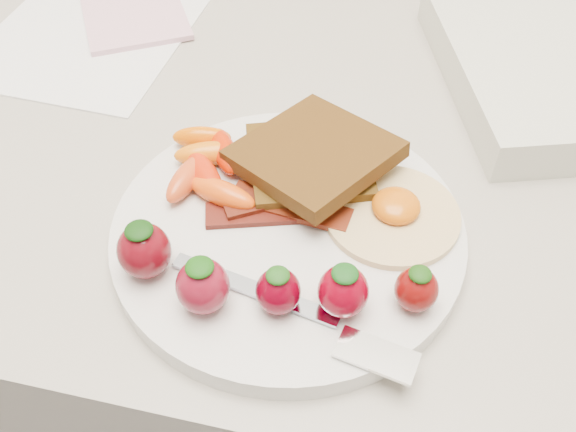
# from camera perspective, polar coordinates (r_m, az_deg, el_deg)

# --- Properties ---
(counter) EXTENTS (2.00, 0.60, 0.90)m
(counter) POSITION_cam_1_polar(r_m,az_deg,el_deg) (0.96, 0.76, -12.94)
(counter) COLOR gray
(counter) RESTS_ON ground
(plate) EXTENTS (0.27, 0.27, 0.02)m
(plate) POSITION_cam_1_polar(r_m,az_deg,el_deg) (0.49, 0.00, -1.47)
(plate) COLOR silver
(plate) RESTS_ON counter
(toast_lower) EXTENTS (0.12, 0.12, 0.01)m
(toast_lower) POSITION_cam_1_polar(r_m,az_deg,el_deg) (0.53, 1.86, 4.73)
(toast_lower) COLOR black
(toast_lower) RESTS_ON plate
(toast_upper) EXTENTS (0.15, 0.15, 0.03)m
(toast_upper) POSITION_cam_1_polar(r_m,az_deg,el_deg) (0.51, 2.32, 5.56)
(toast_upper) COLOR black
(toast_upper) RESTS_ON toast_lower
(fried_egg) EXTENTS (0.13, 0.13, 0.02)m
(fried_egg) POSITION_cam_1_polar(r_m,az_deg,el_deg) (0.50, 9.32, 0.34)
(fried_egg) COLOR beige
(fried_egg) RESTS_ON plate
(bacon_strips) EXTENTS (0.11, 0.08, 0.01)m
(bacon_strips) POSITION_cam_1_polar(r_m,az_deg,el_deg) (0.50, -0.68, 1.03)
(bacon_strips) COLOR black
(bacon_strips) RESTS_ON plate
(baby_carrots) EXTENTS (0.09, 0.09, 0.02)m
(baby_carrots) POSITION_cam_1_polar(r_m,az_deg,el_deg) (0.52, -7.07, 4.44)
(baby_carrots) COLOR orange
(baby_carrots) RESTS_ON plate
(strawberries) EXTENTS (0.22, 0.06, 0.05)m
(strawberries) POSITION_cam_1_polar(r_m,az_deg,el_deg) (0.43, -3.05, -5.50)
(strawberries) COLOR #5B0710
(strawberries) RESTS_ON plate
(fork) EXTENTS (0.18, 0.07, 0.00)m
(fork) POSITION_cam_1_polar(r_m,az_deg,el_deg) (0.43, 1.77, -9.04)
(fork) COLOR #AEB5C7
(fork) RESTS_ON plate
(paper_sheet) EXTENTS (0.22, 0.28, 0.00)m
(paper_sheet) POSITION_cam_1_polar(r_m,az_deg,el_deg) (0.77, -16.72, 15.87)
(paper_sheet) COLOR white
(paper_sheet) RESTS_ON counter
(notepad) EXTENTS (0.17, 0.19, 0.01)m
(notepad) POSITION_cam_1_polar(r_m,az_deg,el_deg) (0.78, -13.66, 17.49)
(notepad) COLOR #D7A1B4
(notepad) RESTS_ON paper_sheet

